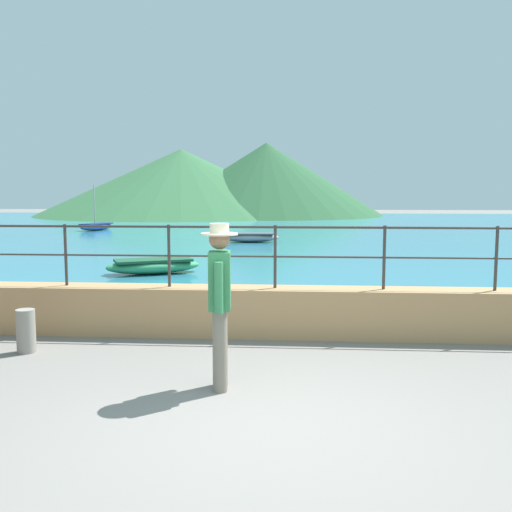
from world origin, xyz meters
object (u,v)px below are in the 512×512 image
at_px(bollard, 26,331).
at_px(boat_0, 250,237).
at_px(person_walking, 220,297).
at_px(boat_2, 96,226).
at_px(boat_1, 153,266).

distance_m(bollard, boat_0, 15.78).
relative_size(person_walking, boat_2, 0.71).
xyz_separation_m(person_walking, boat_2, (-9.64, 23.22, -0.71)).
height_order(bollard, boat_0, bollard).
bearing_deg(boat_2, bollard, -72.51).
relative_size(boat_0, boat_1, 0.95).
bearing_deg(boat_1, bollard, -89.59).
relative_size(bollard, boat_1, 0.23).
bearing_deg(boat_2, boat_0, -36.58).
bearing_deg(bollard, boat_1, 90.41).
bearing_deg(bollard, person_walking, -23.68).
height_order(boat_0, boat_1, same).
height_order(person_walking, boat_2, boat_2).
height_order(person_walking, boat_0, person_walking).
xyz_separation_m(person_walking, boat_0, (-1.10, 16.88, -0.72)).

